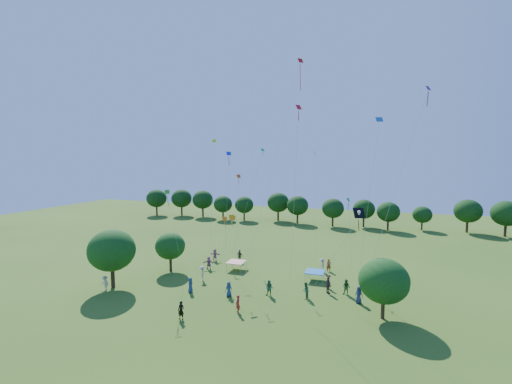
{
  "coord_description": "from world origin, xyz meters",
  "views": [
    {
      "loc": [
        11.52,
        -20.7,
        14.49
      ],
      "look_at": [
        0.0,
        14.0,
        11.0
      ],
      "focal_mm": 24.0,
      "sensor_mm": 36.0,
      "label": 1
    }
  ],
  "objects_px": {
    "near_tree_east": "(384,281)",
    "man_in_black": "(181,310)",
    "red_high_kite": "(289,107)",
    "near_tree_west": "(112,250)",
    "pirate_kite": "(358,214)",
    "tent_blue": "(315,272)",
    "near_tree_north": "(170,246)",
    "tent_red_stripe": "(236,262)"
  },
  "relations": [
    {
      "from": "tent_red_stripe",
      "to": "pirate_kite",
      "type": "distance_m",
      "value": 18.03
    },
    {
      "from": "near_tree_east",
      "to": "pirate_kite",
      "type": "xyz_separation_m",
      "value": [
        -2.47,
        3.63,
        5.45
      ]
    },
    {
      "from": "near_tree_west",
      "to": "near_tree_east",
      "type": "relative_size",
      "value": 1.2
    },
    {
      "from": "near_tree_west",
      "to": "tent_red_stripe",
      "type": "relative_size",
      "value": 3.02
    },
    {
      "from": "red_high_kite",
      "to": "man_in_black",
      "type": "bearing_deg",
      "value": -115.78
    },
    {
      "from": "man_in_black",
      "to": "red_high_kite",
      "type": "bearing_deg",
      "value": 64.4
    },
    {
      "from": "near_tree_east",
      "to": "red_high_kite",
      "type": "height_order",
      "value": "red_high_kite"
    },
    {
      "from": "tent_red_stripe",
      "to": "red_high_kite",
      "type": "height_order",
      "value": "red_high_kite"
    },
    {
      "from": "near_tree_west",
      "to": "near_tree_east",
      "type": "xyz_separation_m",
      "value": [
        28.78,
        1.57,
        -0.77
      ]
    },
    {
      "from": "near_tree_west",
      "to": "near_tree_north",
      "type": "relative_size",
      "value": 1.32
    },
    {
      "from": "tent_blue",
      "to": "tent_red_stripe",
      "type": "bearing_deg",
      "value": 176.23
    },
    {
      "from": "near_tree_east",
      "to": "tent_blue",
      "type": "xyz_separation_m",
      "value": [
        -7.39,
        8.01,
        -2.5
      ]
    },
    {
      "from": "tent_blue",
      "to": "man_in_black",
      "type": "distance_m",
      "value": 17.2
    },
    {
      "from": "tent_red_stripe",
      "to": "man_in_black",
      "type": "relative_size",
      "value": 1.29
    },
    {
      "from": "near_tree_north",
      "to": "man_in_black",
      "type": "bearing_deg",
      "value": -53.99
    },
    {
      "from": "tent_red_stripe",
      "to": "man_in_black",
      "type": "bearing_deg",
      "value": -88.19
    },
    {
      "from": "tent_blue",
      "to": "man_in_black",
      "type": "xyz_separation_m",
      "value": [
        -9.98,
        -14.0,
        -0.19
      ]
    },
    {
      "from": "red_high_kite",
      "to": "near_tree_west",
      "type": "bearing_deg",
      "value": -152.48
    },
    {
      "from": "near_tree_west",
      "to": "pirate_kite",
      "type": "bearing_deg",
      "value": 11.18
    },
    {
      "from": "man_in_black",
      "to": "pirate_kite",
      "type": "relative_size",
      "value": 0.21
    },
    {
      "from": "near_tree_west",
      "to": "man_in_black",
      "type": "relative_size",
      "value": 3.91
    },
    {
      "from": "near_tree_west",
      "to": "red_high_kite",
      "type": "distance_m",
      "value": 26.14
    },
    {
      "from": "near_tree_north",
      "to": "tent_red_stripe",
      "type": "distance_m",
      "value": 8.83
    },
    {
      "from": "near_tree_east",
      "to": "tent_red_stripe",
      "type": "xyz_separation_m",
      "value": [
        -17.84,
        8.7,
        -2.5
      ]
    },
    {
      "from": "near_tree_west",
      "to": "tent_blue",
      "type": "height_order",
      "value": "near_tree_west"
    },
    {
      "from": "tent_blue",
      "to": "red_high_kite",
      "type": "distance_m",
      "value": 19.89
    },
    {
      "from": "near_tree_west",
      "to": "tent_red_stripe",
      "type": "xyz_separation_m",
      "value": [
        10.94,
        10.27,
        -3.27
      ]
    },
    {
      "from": "near_tree_west",
      "to": "tent_red_stripe",
      "type": "bearing_deg",
      "value": 43.18
    },
    {
      "from": "near_tree_east",
      "to": "man_in_black",
      "type": "xyz_separation_m",
      "value": [
        -17.37,
        -5.99,
        -2.68
      ]
    },
    {
      "from": "near_tree_east",
      "to": "man_in_black",
      "type": "distance_m",
      "value": 18.57
    },
    {
      "from": "man_in_black",
      "to": "pirate_kite",
      "type": "bearing_deg",
      "value": 33.02
    },
    {
      "from": "near_tree_north",
      "to": "near_tree_west",
      "type": "bearing_deg",
      "value": -112.68
    },
    {
      "from": "near_tree_west",
      "to": "near_tree_east",
      "type": "distance_m",
      "value": 28.83
    },
    {
      "from": "near_tree_north",
      "to": "tent_blue",
      "type": "height_order",
      "value": "near_tree_north"
    },
    {
      "from": "near_tree_east",
      "to": "tent_blue",
      "type": "bearing_deg",
      "value": 132.69
    },
    {
      "from": "pirate_kite",
      "to": "red_high_kite",
      "type": "distance_m",
      "value": 14.88
    },
    {
      "from": "near_tree_north",
      "to": "red_high_kite",
      "type": "height_order",
      "value": "red_high_kite"
    },
    {
      "from": "man_in_black",
      "to": "near_tree_east",
      "type": "bearing_deg",
      "value": 19.2
    },
    {
      "from": "near_tree_west",
      "to": "near_tree_north",
      "type": "height_order",
      "value": "near_tree_west"
    },
    {
      "from": "near_tree_west",
      "to": "near_tree_east",
      "type": "height_order",
      "value": "near_tree_west"
    },
    {
      "from": "near_tree_east",
      "to": "tent_blue",
      "type": "distance_m",
      "value": 11.19
    },
    {
      "from": "tent_red_stripe",
      "to": "near_tree_west",
      "type": "bearing_deg",
      "value": -136.82
    }
  ]
}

